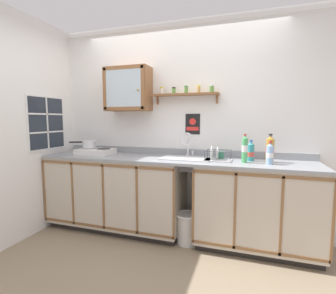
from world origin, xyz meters
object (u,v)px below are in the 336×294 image
bottle_water_blue_0 (270,154)px  wall_cabinet (128,89)px  sink (186,161)px  dish_rack (217,158)px  saucepan (89,144)px  warning_sign (193,124)px  trash_bin (187,228)px  hot_plate_stove (96,152)px  bottle_juice_amber_3 (270,149)px  mug (220,155)px  bottle_soda_green_1 (245,149)px  bottle_detergent_teal_2 (251,152)px

bottle_water_blue_0 → wall_cabinet: 1.87m
sink → dish_rack: 0.37m
saucepan → wall_cabinet: size_ratio=0.58×
bottle_water_blue_0 → warning_sign: warning_sign is taller
wall_cabinet → warning_sign: bearing=8.9°
warning_sign → sink: bearing=-93.0°
trash_bin → bottle_water_blue_0: bearing=3.9°
sink → wall_cabinet: 1.19m
hot_plate_stove → bottle_juice_amber_3: size_ratio=1.46×
hot_plate_stove → warning_sign: (1.22, 0.30, 0.36)m
mug → trash_bin: bearing=-147.3°
bottle_juice_amber_3 → mug: bottle_juice_amber_3 is taller
dish_rack → wall_cabinet: (-1.17, 0.18, 0.80)m
bottle_juice_amber_3 → wall_cabinet: wall_cabinet is taller
bottle_juice_amber_3 → bottle_water_blue_0: bearing=-94.1°
saucepan → mug: size_ratio=2.91×
bottle_juice_amber_3 → dish_rack: bearing=-172.0°
hot_plate_stove → bottle_water_blue_0: size_ratio=1.87×
sink → mug: 0.40m
bottle_soda_green_1 → warning_sign: 0.76m
wall_cabinet → trash_bin: bearing=-18.3°
hot_plate_stove → mug: (1.59, 0.09, 0.01)m
bottle_soda_green_1 → wall_cabinet: bearing=172.0°
bottle_soda_green_1 → mug: size_ratio=2.63×
bottle_detergent_teal_2 → bottle_juice_amber_3: bottle_juice_amber_3 is taller
bottle_water_blue_0 → bottle_juice_amber_3: size_ratio=0.78×
hot_plate_stove → wall_cabinet: size_ratio=0.76×
sink → trash_bin: size_ratio=1.66×
hot_plate_stove → bottle_soda_green_1: size_ratio=1.46×
hot_plate_stove → trash_bin: (1.26, -0.12, -0.81)m
bottle_soda_green_1 → dish_rack: bottle_soda_green_1 is taller
hot_plate_stove → saucepan: saucepan is taller
bottle_detergent_teal_2 → bottle_water_blue_0: bearing=-39.3°
sink → dish_rack: sink is taller
bottle_water_blue_0 → dish_rack: 0.54m
bottle_water_blue_0 → saucepan: bearing=177.8°
saucepan → wall_cabinet: bearing=16.0°
bottle_soda_green_1 → sink: bearing=173.8°
saucepan → warning_sign: 1.38m
wall_cabinet → trash_bin: 1.84m
saucepan → bottle_soda_green_1: size_ratio=1.11×
bottle_detergent_teal_2 → wall_cabinet: 1.69m
sink → bottle_soda_green_1: size_ratio=1.90×
bottle_water_blue_0 → bottle_juice_amber_3: 0.13m
saucepan → wall_cabinet: 0.88m
bottle_water_blue_0 → dish_rack: bottle_water_blue_0 is taller
saucepan → bottle_detergent_teal_2: bearing=1.9°
hot_plate_stove → dish_rack: 1.56m
saucepan → bottle_soda_green_1: bottle_soda_green_1 is taller
dish_rack → mug: dish_rack is taller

